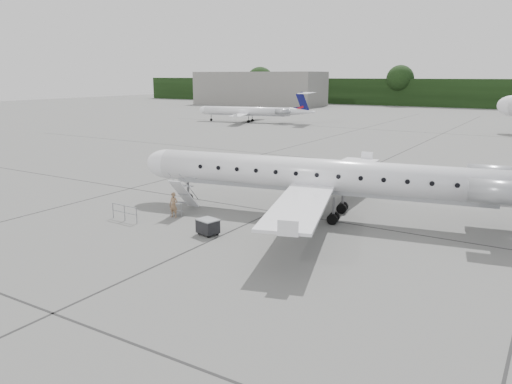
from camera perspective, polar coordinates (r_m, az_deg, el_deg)
The scene contains 8 objects.
ground at distance 27.08m, azimuth 6.26°, elevation -6.41°, with size 320.00×320.00×0.00m, color slate.
terminal_building at distance 155.77m, azimuth 0.31°, elevation 11.74°, with size 40.00×14.00×10.00m, color slate.
main_regional_jet at distance 32.34m, azimuth 7.74°, elevation 3.73°, with size 29.63×21.33×7.60m, color white, non-canonical shape.
airstair at distance 33.96m, azimuth -8.22°, elevation -0.32°, with size 0.85×2.52×2.38m, color white, non-canonical shape.
passenger at distance 32.87m, azimuth -9.40°, elevation -1.47°, with size 0.60×0.39×1.65m, color #856549.
safety_railing at distance 32.82m, azimuth -14.79°, elevation -2.35°, with size 2.20×0.08×1.00m, color gray, non-canonical shape.
baggage_cart at distance 29.14m, azimuth -5.53°, elevation -3.94°, with size 1.14×0.93×0.99m, color black, non-canonical shape.
bg_regional_left at distance 99.18m, azimuth -1.10°, elevation 9.70°, with size 22.62×16.29×5.93m, color white, non-canonical shape.
Camera 1 is at (10.76, -23.14, 9.07)m, focal length 35.00 mm.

